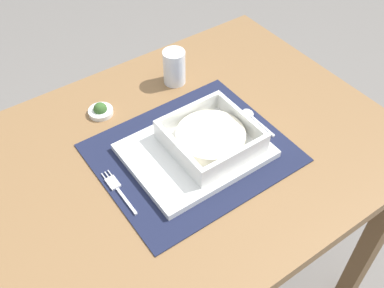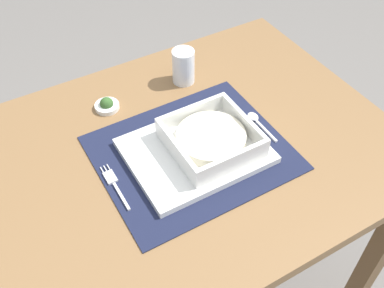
% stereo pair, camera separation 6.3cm
% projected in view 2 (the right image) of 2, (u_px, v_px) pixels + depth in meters
% --- Properties ---
extents(dining_table, '(0.98, 0.73, 0.74)m').
position_uv_depth(dining_table, '(184.00, 178.00, 1.11)').
color(dining_table, brown).
rests_on(dining_table, ground).
extents(placemat, '(0.42, 0.35, 0.00)m').
position_uv_depth(placemat, '(192.00, 153.00, 1.02)').
color(placemat, '#191E38').
rests_on(placemat, dining_table).
extents(serving_plate, '(0.30, 0.24, 0.02)m').
position_uv_depth(serving_plate, '(195.00, 151.00, 1.01)').
color(serving_plate, white).
rests_on(serving_plate, placemat).
extents(porridge_bowl, '(0.18, 0.18, 0.05)m').
position_uv_depth(porridge_bowl, '(211.00, 139.00, 1.00)').
color(porridge_bowl, white).
rests_on(porridge_bowl, serving_plate).
extents(fork, '(0.02, 0.13, 0.00)m').
position_uv_depth(fork, '(114.00, 183.00, 0.95)').
color(fork, silver).
rests_on(fork, placemat).
extents(spoon, '(0.02, 0.11, 0.01)m').
position_uv_depth(spoon, '(255.00, 119.00, 1.09)').
color(spoon, silver).
rests_on(spoon, placemat).
extents(butter_knife, '(0.01, 0.13, 0.01)m').
position_uv_depth(butter_knife, '(246.00, 126.00, 1.07)').
color(butter_knife, black).
rests_on(butter_knife, placemat).
extents(drinking_glass, '(0.06, 0.06, 0.09)m').
position_uv_depth(drinking_glass, '(183.00, 68.00, 1.17)').
color(drinking_glass, white).
rests_on(drinking_glass, dining_table).
extents(condiment_saucer, '(0.06, 0.06, 0.03)m').
position_uv_depth(condiment_saucer, '(107.00, 105.00, 1.12)').
color(condiment_saucer, white).
rests_on(condiment_saucer, dining_table).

